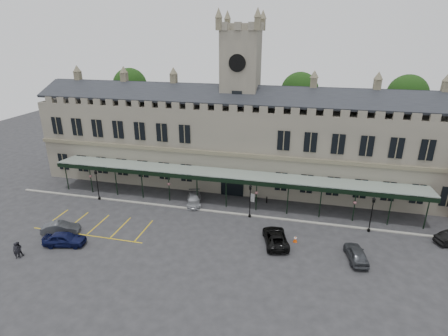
% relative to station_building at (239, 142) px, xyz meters
% --- Properties ---
extents(ground, '(140.00, 140.00, 0.00)m').
position_rel_station_building_xyz_m(ground, '(0.00, -15.91, -6.47)').
color(ground, '#272729').
extents(station_building, '(60.00, 10.36, 17.30)m').
position_rel_station_building_xyz_m(station_building, '(0.00, 0.00, 0.00)').
color(station_building, '#6A6558').
rests_on(station_building, ground).
extents(clock_tower, '(5.60, 5.60, 24.80)m').
position_rel_station_building_xyz_m(clock_tower, '(0.00, 0.09, 6.64)').
color(clock_tower, '#6A6558').
rests_on(clock_tower, ground).
extents(canopy, '(50.00, 4.10, 4.30)m').
position_rel_station_building_xyz_m(canopy, '(0.00, -8.45, -4.06)').
color(canopy, '#8C9E93').
rests_on(canopy, ground).
extents(kerb, '(60.00, 0.40, 0.12)m').
position_rel_station_building_xyz_m(kerb, '(0.00, -10.41, -6.41)').
color(kerb, gray).
rests_on(kerb, ground).
extents(parking_markings, '(16.00, 6.00, 0.01)m').
position_rel_station_building_xyz_m(parking_markings, '(-14.00, -17.41, -6.47)').
color(parking_markings, gold).
rests_on(parking_markings, ground).
extents(tree_behind_left, '(6.00, 6.00, 16.00)m').
position_rel_station_building_xyz_m(tree_behind_left, '(-22.00, 9.09, 6.35)').
color(tree_behind_left, '#332314').
rests_on(tree_behind_left, ground).
extents(tree_behind_mid, '(6.00, 6.00, 16.00)m').
position_rel_station_building_xyz_m(tree_behind_mid, '(8.00, 9.09, 6.35)').
color(tree_behind_mid, '#332314').
rests_on(tree_behind_mid, ground).
extents(tree_behind_right, '(6.00, 6.00, 16.00)m').
position_rel_station_building_xyz_m(tree_behind_right, '(24.00, 9.09, 6.35)').
color(tree_behind_right, '#332314').
rests_on(tree_behind_right, ground).
extents(lamp_post_left, '(0.42, 0.42, 4.46)m').
position_rel_station_building_xyz_m(lamp_post_left, '(-17.72, -10.62, -3.82)').
color(lamp_post_left, black).
rests_on(lamp_post_left, ground).
extents(lamp_post_mid, '(0.42, 0.42, 4.48)m').
position_rel_station_building_xyz_m(lamp_post_mid, '(3.51, -10.69, -3.81)').
color(lamp_post_mid, black).
rests_on(lamp_post_mid, ground).
extents(lamp_post_right, '(0.42, 0.42, 4.48)m').
position_rel_station_building_xyz_m(lamp_post_right, '(17.61, -10.87, -3.81)').
color(lamp_post_right, black).
rests_on(lamp_post_right, ground).
extents(traffic_cone, '(0.45, 0.45, 0.72)m').
position_rel_station_building_xyz_m(traffic_cone, '(9.36, -15.10, -6.11)').
color(traffic_cone, '#F34C07').
rests_on(traffic_cone, ground).
extents(sign_board, '(0.70, 0.27, 1.22)m').
position_rel_station_building_xyz_m(sign_board, '(3.12, -6.39, -5.87)').
color(sign_board, black).
rests_on(sign_board, ground).
extents(bollard_left, '(0.15, 0.15, 0.85)m').
position_rel_station_building_xyz_m(bollard_left, '(-0.57, -6.27, -6.04)').
color(bollard_left, black).
rests_on(bollard_left, ground).
extents(bollard_right, '(0.16, 0.16, 0.93)m').
position_rel_station_building_xyz_m(bollard_right, '(5.12, -6.29, -6.00)').
color(bollard_right, black).
rests_on(bollard_right, ground).
extents(car_left_a, '(4.78, 2.72, 1.53)m').
position_rel_station_building_xyz_m(car_left_a, '(-15.00, -21.61, -5.70)').
color(car_left_a, '#0C1137').
rests_on(car_left_a, ground).
extents(car_left_b, '(4.38, 2.67, 1.36)m').
position_rel_station_building_xyz_m(car_left_b, '(-17.03, -19.58, -5.79)').
color(car_left_b, '#36393E').
rests_on(car_left_b, ground).
extents(car_taxi, '(3.03, 4.80, 1.30)m').
position_rel_station_building_xyz_m(car_taxi, '(-4.44, -8.83, -5.82)').
color(car_taxi, '#97999E').
rests_on(car_taxi, ground).
extents(car_van, '(3.62, 5.58, 1.43)m').
position_rel_station_building_xyz_m(car_van, '(7.24, -15.87, -5.75)').
color(car_van, black).
rests_on(car_van, ground).
extents(car_right_a, '(2.39, 4.49, 1.45)m').
position_rel_station_building_xyz_m(car_right_a, '(15.51, -17.02, -5.74)').
color(car_right_a, '#36393E').
rests_on(car_right_a, ground).
extents(person_a, '(0.78, 0.73, 1.79)m').
position_rel_station_building_xyz_m(person_a, '(-18.18, -24.83, -5.57)').
color(person_a, black).
rests_on(person_a, ground).
extents(person_b, '(1.03, 1.02, 1.68)m').
position_rel_station_building_xyz_m(person_b, '(-18.30, -24.49, -5.63)').
color(person_b, black).
rests_on(person_b, ground).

